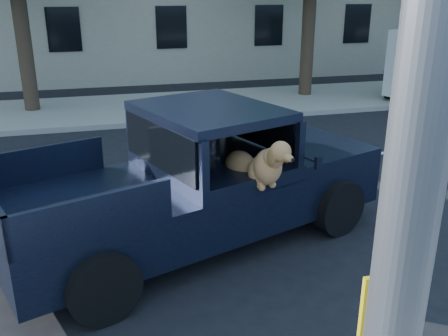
% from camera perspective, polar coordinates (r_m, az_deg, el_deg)
% --- Properties ---
extents(ground, '(120.00, 120.00, 0.00)m').
position_cam_1_polar(ground, '(7.69, 3.65, -8.66)').
color(ground, black).
rests_on(ground, ground).
extents(far_sidewalk, '(60.00, 4.00, 0.15)m').
position_cam_1_polar(far_sidewalk, '(16.14, -6.80, 6.95)').
color(far_sidewalk, gray).
rests_on(far_sidewalk, ground).
extents(lane_stripes, '(21.60, 0.14, 0.01)m').
position_cam_1_polar(lane_stripes, '(11.26, 7.84, 0.76)').
color(lane_stripes, silver).
rests_on(lane_stripes, ground).
extents(pickup_truck, '(6.15, 4.02, 2.05)m').
position_cam_1_polar(pickup_truck, '(7.49, -3.86, -3.55)').
color(pickup_truck, black).
rests_on(pickup_truck, ground).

